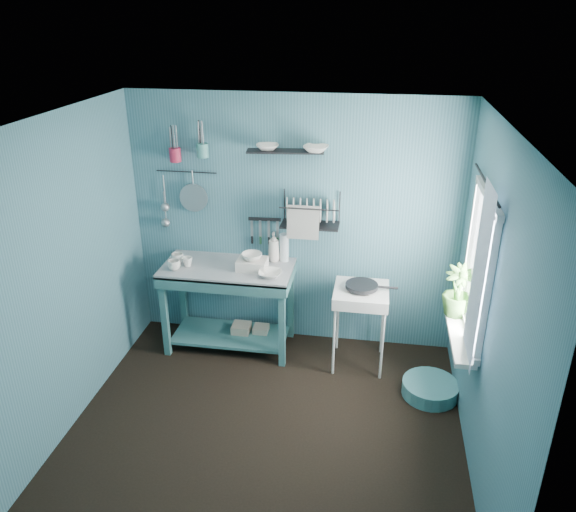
% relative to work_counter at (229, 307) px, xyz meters
% --- Properties ---
extents(floor, '(3.20, 3.20, 0.00)m').
position_rel_work_counter_xyz_m(floor, '(0.60, -1.19, -0.45)').
color(floor, black).
rests_on(floor, ground).
extents(ceiling, '(3.20, 3.20, 0.00)m').
position_rel_work_counter_xyz_m(ceiling, '(0.60, -1.19, 2.05)').
color(ceiling, silver).
rests_on(ceiling, ground).
extents(wall_back, '(3.20, 0.00, 3.20)m').
position_rel_work_counter_xyz_m(wall_back, '(0.60, 0.31, 0.80)').
color(wall_back, '#396875').
rests_on(wall_back, ground).
extents(wall_front, '(3.20, 0.00, 3.20)m').
position_rel_work_counter_xyz_m(wall_front, '(0.60, -2.69, 0.80)').
color(wall_front, '#396875').
rests_on(wall_front, ground).
extents(wall_left, '(0.00, 3.00, 3.00)m').
position_rel_work_counter_xyz_m(wall_left, '(-1.00, -1.19, 0.80)').
color(wall_left, '#396875').
rests_on(wall_left, ground).
extents(wall_right, '(0.00, 3.00, 3.00)m').
position_rel_work_counter_xyz_m(wall_right, '(2.20, -1.19, 0.80)').
color(wall_right, '#396875').
rests_on(wall_right, ground).
extents(work_counter, '(1.31, 0.74, 0.89)m').
position_rel_work_counter_xyz_m(work_counter, '(0.00, 0.00, 0.00)').
color(work_counter, '#306466').
rests_on(work_counter, floor).
extents(mug_left, '(0.12, 0.12, 0.10)m').
position_rel_work_counter_xyz_m(mug_left, '(-0.48, -0.16, 0.50)').
color(mug_left, silver).
rests_on(mug_left, work_counter).
extents(mug_mid, '(0.14, 0.14, 0.09)m').
position_rel_work_counter_xyz_m(mug_mid, '(-0.38, -0.06, 0.49)').
color(mug_mid, silver).
rests_on(mug_mid, work_counter).
extents(mug_right, '(0.17, 0.17, 0.10)m').
position_rel_work_counter_xyz_m(mug_right, '(-0.50, 0.00, 0.50)').
color(mug_right, silver).
rests_on(mug_right, work_counter).
extents(wash_tub, '(0.28, 0.22, 0.10)m').
position_rel_work_counter_xyz_m(wash_tub, '(0.25, -0.02, 0.50)').
color(wash_tub, beige).
rests_on(wash_tub, work_counter).
extents(tub_bowl, '(0.20, 0.19, 0.06)m').
position_rel_work_counter_xyz_m(tub_bowl, '(0.25, -0.02, 0.58)').
color(tub_bowl, silver).
rests_on(tub_bowl, wash_tub).
extents(soap_bottle, '(0.11, 0.12, 0.30)m').
position_rel_work_counter_xyz_m(soap_bottle, '(0.42, 0.20, 0.60)').
color(soap_bottle, beige).
rests_on(soap_bottle, work_counter).
extents(water_bottle, '(0.09, 0.09, 0.28)m').
position_rel_work_counter_xyz_m(water_bottle, '(0.52, 0.22, 0.59)').
color(water_bottle, silver).
rests_on(water_bottle, work_counter).
extents(counter_bowl, '(0.22, 0.22, 0.05)m').
position_rel_work_counter_xyz_m(counter_bowl, '(0.45, -0.15, 0.47)').
color(counter_bowl, silver).
rests_on(counter_bowl, work_counter).
extents(hotplate_stand, '(0.58, 0.58, 0.80)m').
position_rel_work_counter_xyz_m(hotplate_stand, '(1.30, -0.10, -0.04)').
color(hotplate_stand, silver).
rests_on(hotplate_stand, floor).
extents(frying_pan, '(0.30, 0.30, 0.03)m').
position_rel_work_counter_xyz_m(frying_pan, '(1.30, -0.10, 0.40)').
color(frying_pan, black).
rests_on(frying_pan, hotplate_stand).
extents(knife_strip, '(0.32, 0.04, 0.03)m').
position_rel_work_counter_xyz_m(knife_strip, '(0.32, 0.28, 0.85)').
color(knife_strip, black).
rests_on(knife_strip, wall_back).
extents(dish_rack, '(0.57, 0.29, 0.32)m').
position_rel_work_counter_xyz_m(dish_rack, '(0.78, 0.18, 1.00)').
color(dish_rack, black).
rests_on(dish_rack, wall_back).
extents(upper_shelf, '(0.72, 0.26, 0.02)m').
position_rel_work_counter_xyz_m(upper_shelf, '(0.53, 0.21, 1.54)').
color(upper_shelf, black).
rests_on(upper_shelf, wall_back).
extents(shelf_bowl_left, '(0.24, 0.24, 0.05)m').
position_rel_work_counter_xyz_m(shelf_bowl_left, '(0.37, 0.21, 1.66)').
color(shelf_bowl_left, silver).
rests_on(shelf_bowl_left, upper_shelf).
extents(shelf_bowl_right, '(0.25, 0.25, 0.05)m').
position_rel_work_counter_xyz_m(shelf_bowl_right, '(0.81, 0.21, 1.65)').
color(shelf_bowl_right, silver).
rests_on(shelf_bowl_right, upper_shelf).
extents(utensil_cup_magenta, '(0.11, 0.11, 0.13)m').
position_rel_work_counter_xyz_m(utensil_cup_magenta, '(-0.52, 0.23, 1.46)').
color(utensil_cup_magenta, '#B42140').
rests_on(utensil_cup_magenta, wall_back).
extents(utensil_cup_teal, '(0.11, 0.11, 0.13)m').
position_rel_work_counter_xyz_m(utensil_cup_teal, '(-0.25, 0.23, 1.52)').
color(utensil_cup_teal, teal).
rests_on(utensil_cup_teal, wall_back).
extents(colander, '(0.28, 0.03, 0.28)m').
position_rel_work_counter_xyz_m(colander, '(-0.38, 0.26, 1.04)').
color(colander, '#9C9FA3').
rests_on(colander, wall_back).
extents(ladle_outer, '(0.01, 0.01, 0.30)m').
position_rel_work_counter_xyz_m(ladle_outer, '(-0.68, 0.27, 1.10)').
color(ladle_outer, '#9C9FA3').
rests_on(ladle_outer, wall_back).
extents(ladle_inner, '(0.01, 0.01, 0.30)m').
position_rel_work_counter_xyz_m(ladle_inner, '(-0.69, 0.27, 0.93)').
color(ladle_inner, '#9C9FA3').
rests_on(ladle_inner, wall_back).
extents(hook_rail, '(0.60, 0.01, 0.01)m').
position_rel_work_counter_xyz_m(hook_rail, '(-0.44, 0.28, 1.29)').
color(hook_rail, black).
rests_on(hook_rail, wall_back).
extents(window_glass, '(0.00, 1.10, 1.10)m').
position_rel_work_counter_xyz_m(window_glass, '(2.19, -0.74, 0.95)').
color(window_glass, white).
rests_on(window_glass, wall_right).
extents(windowsill, '(0.16, 0.95, 0.04)m').
position_rel_work_counter_xyz_m(windowsill, '(2.10, -0.74, 0.36)').
color(windowsill, silver).
rests_on(windowsill, wall_right).
extents(curtain, '(0.00, 1.35, 1.35)m').
position_rel_work_counter_xyz_m(curtain, '(2.12, -1.04, 1.00)').
color(curtain, silver).
rests_on(curtain, wall_right).
extents(curtain_rod, '(0.02, 1.05, 0.02)m').
position_rel_work_counter_xyz_m(curtain_rod, '(2.14, -0.74, 1.60)').
color(curtain_rod, black).
rests_on(curtain_rod, wall_right).
extents(potted_plant, '(0.26, 0.26, 0.44)m').
position_rel_work_counter_xyz_m(potted_plant, '(2.09, -0.48, 0.60)').
color(potted_plant, '#366428').
rests_on(potted_plant, windowsill).
extents(storage_tin_large, '(0.18, 0.18, 0.22)m').
position_rel_work_counter_xyz_m(storage_tin_large, '(0.10, 0.05, -0.34)').
color(storage_tin_large, gray).
rests_on(storage_tin_large, floor).
extents(storage_tin_small, '(0.15, 0.15, 0.20)m').
position_rel_work_counter_xyz_m(storage_tin_small, '(0.30, 0.08, -0.35)').
color(storage_tin_small, gray).
rests_on(storage_tin_small, floor).
extents(floor_basin, '(0.50, 0.50, 0.13)m').
position_rel_work_counter_xyz_m(floor_basin, '(1.97, -0.51, -0.38)').
color(floor_basin, teal).
rests_on(floor_basin, floor).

